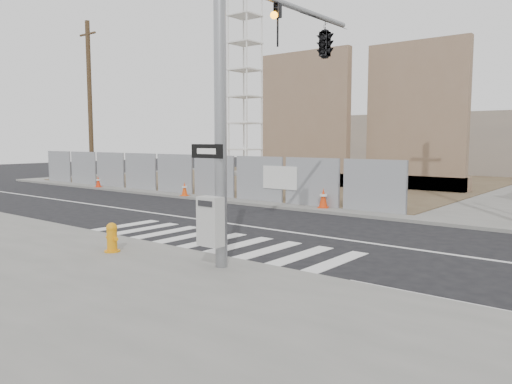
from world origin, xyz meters
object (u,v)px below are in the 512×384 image
Objects in this scene: traffic_cone_a at (98,182)px; signal_pole at (294,63)px; traffic_cone_b at (185,189)px; traffic_cone_c at (200,188)px; traffic_cone_d at (323,198)px; fire_hydrant at (112,237)px; crane_tower at (245,58)px.

signal_pole is at bearing -19.21° from traffic_cone_a.
traffic_cone_b is 1.05m from traffic_cone_c.
signal_pole reaches higher than traffic_cone_c.
traffic_cone_d is at bearing 2.00° from traffic_cone_a.
signal_pole is 6.27m from fire_hydrant.
signal_pole is 0.39× the size of crane_tower.
traffic_cone_a is at bearing 180.00° from traffic_cone_b.
crane_tower is 26.60× the size of traffic_cone_b.
signal_pole is at bearing -34.39° from traffic_cone_c.
fire_hydrant is at bearing -32.87° from traffic_cone_a.
fire_hydrant reaches higher than traffic_cone_c.
traffic_cone_a is at bearing -171.83° from traffic_cone_c.
traffic_cone_b is at bearing 0.00° from traffic_cone_a.
traffic_cone_b is (7.25, 0.00, 0.01)m from traffic_cone_a.
traffic_cone_a is (-17.98, 6.27, -4.34)m from signal_pole.
traffic_cone_a reaches higher than traffic_cone_c.
traffic_cone_a is at bearing 172.04° from fire_hydrant.
signal_pole is 13.66m from traffic_cone_c.
crane_tower is at bearing 147.67° from fire_hydrant.
traffic_cone_c is at bearing 87.61° from traffic_cone_b.
traffic_cone_a is at bearing -178.00° from traffic_cone_d.
traffic_cone_d reaches higher than fire_hydrant.
traffic_cone_c is (6.81, -11.73, -8.60)m from crane_tower.
traffic_cone_a is 1.06× the size of traffic_cone_c.
signal_pole is 10.26× the size of traffic_cone_b.
traffic_cone_b is 1.10× the size of traffic_cone_c.
fire_hydrant is at bearing -54.53° from traffic_cone_c.
traffic_cone_d is (-3.16, 6.78, -4.27)m from signal_pole.
crane_tower reaches higher than traffic_cone_a.
traffic_cone_a is (-14.90, 9.63, -0.04)m from fire_hydrant.
traffic_cone_c is (-7.60, 10.67, -0.06)m from fire_hydrant.
traffic_cone_b is (-7.65, 9.63, -0.02)m from fire_hydrant.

